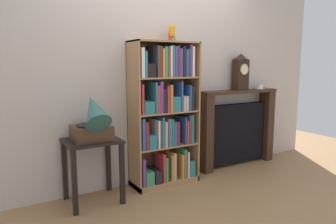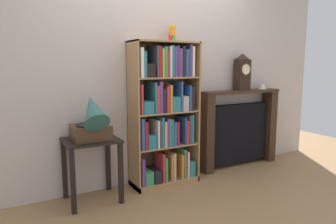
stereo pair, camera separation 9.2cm
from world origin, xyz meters
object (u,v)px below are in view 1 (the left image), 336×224
at_px(cup_stack, 172,34).
at_px(gramophone, 93,121).
at_px(fireplace_mantel, 237,129).
at_px(teacup_with_saucer, 260,87).
at_px(side_table_left, 92,156).
at_px(bookshelf, 164,116).
at_px(mantel_clock, 241,72).

distance_m(cup_stack, gramophone, 1.32).
height_order(fireplace_mantel, teacup_with_saucer, teacup_with_saucer).
distance_m(side_table_left, gramophone, 0.37).
distance_m(bookshelf, side_table_left, 0.91).
distance_m(cup_stack, side_table_left, 1.58).
distance_m(gramophone, fireplace_mantel, 2.07).
bearing_deg(bookshelf, gramophone, -171.68).
bearing_deg(mantel_clock, gramophone, -174.74).
distance_m(gramophone, teacup_with_saucer, 2.44).
bearing_deg(mantel_clock, bookshelf, -176.95).
height_order(cup_stack, side_table_left, cup_stack).
height_order(cup_stack, gramophone, cup_stack).
bearing_deg(mantel_clock, side_table_left, -176.57).
xyz_separation_m(fireplace_mantel, mantel_clock, (0.01, -0.02, 0.76)).
distance_m(side_table_left, mantel_clock, 2.20).
relative_size(side_table_left, mantel_clock, 1.34).
bearing_deg(side_table_left, teacup_with_saucer, 2.95).
distance_m(fireplace_mantel, mantel_clock, 0.76).
bearing_deg(fireplace_mantel, side_table_left, -175.98).
distance_m(mantel_clock, teacup_with_saucer, 0.43).
height_order(side_table_left, mantel_clock, mantel_clock).
height_order(gramophone, fireplace_mantel, gramophone).
relative_size(gramophone, mantel_clock, 1.07).
bearing_deg(gramophone, cup_stack, 10.08).
distance_m(fireplace_mantel, teacup_with_saucer, 0.67).
distance_m(bookshelf, fireplace_mantel, 1.22).
relative_size(bookshelf, teacup_with_saucer, 12.26).
distance_m(cup_stack, mantel_clock, 1.15).
height_order(bookshelf, cup_stack, cup_stack).
bearing_deg(teacup_with_saucer, mantel_clock, -179.68).
relative_size(cup_stack, gramophone, 0.35).
xyz_separation_m(fireplace_mantel, teacup_with_saucer, (0.39, -0.02, 0.55)).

